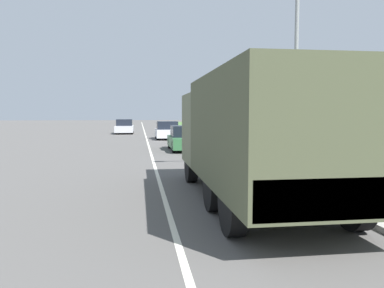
{
  "coord_description": "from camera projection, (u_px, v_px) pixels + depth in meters",
  "views": [
    {
      "loc": [
        -0.6,
        1.01,
        2.1
      ],
      "look_at": [
        0.84,
        11.23,
        1.27
      ],
      "focal_mm": 35.0,
      "sensor_mm": 36.0,
      "label": 1
    }
  ],
  "objects": [
    {
      "name": "military_truck",
      "position": [
        254.0,
        132.0,
        8.86
      ],
      "size": [
        2.56,
        7.8,
        2.95
      ],
      "color": "#606647",
      "rests_on": "ground"
    },
    {
      "name": "ground_plane",
      "position": [
        145.0,
        134.0,
        38.74
      ],
      "size": [
        180.0,
        180.0,
        0.0
      ],
      "primitive_type": "plane",
      "color": "#565451"
    },
    {
      "name": "lane_centre_stripe",
      "position": [
        145.0,
        134.0,
        38.74
      ],
      "size": [
        0.12,
        120.0,
        0.0
      ],
      "color": "silver",
      "rests_on": "ground"
    },
    {
      "name": "car_second_ahead",
      "position": [
        167.0,
        131.0,
        31.43
      ],
      "size": [
        1.92,
        3.98,
        1.48
      ],
      "color": "silver",
      "rests_on": "ground"
    },
    {
      "name": "car_third_ahead",
      "position": [
        124.0,
        127.0,
        40.24
      ],
      "size": [
        1.89,
        4.58,
        1.53
      ],
      "color": "silver",
      "rests_on": "ground"
    },
    {
      "name": "lamp_post",
      "position": [
        291.0,
        48.0,
        12.74
      ],
      "size": [
        1.69,
        0.24,
        7.11
      ],
      "color": "gray",
      "rests_on": "sidewalk_right"
    },
    {
      "name": "utility_box",
      "position": [
        317.0,
        159.0,
        14.5
      ],
      "size": [
        0.55,
        0.45,
        0.7
      ],
      "color": "#3D7042",
      "rests_on": "grass_strip_right"
    },
    {
      "name": "grass_strip_right",
      "position": [
        229.0,
        134.0,
        39.98
      ],
      "size": [
        7.0,
        120.0,
        0.02
      ],
      "color": "#4C7538",
      "rests_on": "ground"
    },
    {
      "name": "pickup_truck",
      "position": [
        354.0,
        145.0,
        14.89
      ],
      "size": [
        2.01,
        5.54,
        1.82
      ],
      "color": "black",
      "rests_on": "grass_strip_right"
    },
    {
      "name": "sidewalk_right",
      "position": [
        188.0,
        133.0,
        39.36
      ],
      "size": [
        1.8,
        120.0,
        0.12
      ],
      "color": "#9E9B93",
      "rests_on": "ground"
    },
    {
      "name": "car_nearest_ahead",
      "position": [
        185.0,
        139.0,
        21.77
      ],
      "size": [
        1.82,
        4.2,
        1.42
      ],
      "color": "#336B3D",
      "rests_on": "ground"
    }
  ]
}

